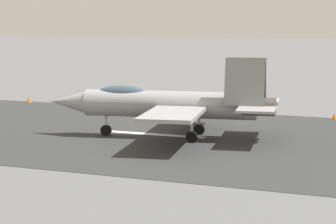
{
  "coord_description": "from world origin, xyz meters",
  "views": [
    {
      "loc": [
        -19.87,
        46.12,
        8.47
      ],
      "look_at": [
        -2.2,
        3.61,
        2.2
      ],
      "focal_mm": 77.2,
      "sensor_mm": 36.0,
      "label": 1
    }
  ],
  "objects_px": {
    "fighter_jet": "(171,103)",
    "crew_person": "(98,100)",
    "marker_cone_mid": "(185,108)",
    "marker_cone_far": "(29,100)",
    "marker_cone_near": "(334,116)"
  },
  "relations": [
    {
      "from": "fighter_jet",
      "to": "crew_person",
      "type": "distance_m",
      "value": 16.01
    },
    {
      "from": "crew_person",
      "to": "marker_cone_mid",
      "type": "bearing_deg",
      "value": -164.09
    },
    {
      "from": "crew_person",
      "to": "fighter_jet",
      "type": "bearing_deg",
      "value": 136.21
    },
    {
      "from": "fighter_jet",
      "to": "crew_person",
      "type": "bearing_deg",
      "value": -43.79
    },
    {
      "from": "crew_person",
      "to": "marker_cone_far",
      "type": "distance_m",
      "value": 8.96
    },
    {
      "from": "marker_cone_far",
      "to": "marker_cone_near",
      "type": "bearing_deg",
      "value": 180.0
    },
    {
      "from": "fighter_jet",
      "to": "marker_cone_far",
      "type": "bearing_deg",
      "value": -33.05
    },
    {
      "from": "crew_person",
      "to": "marker_cone_near",
      "type": "distance_m",
      "value": 20.52
    },
    {
      "from": "marker_cone_near",
      "to": "marker_cone_far",
      "type": "xyz_separation_m",
      "value": [
        29.1,
        0.0,
        0.0
      ]
    },
    {
      "from": "marker_cone_near",
      "to": "marker_cone_mid",
      "type": "xyz_separation_m",
      "value": [
        12.99,
        0.0,
        0.0
      ]
    },
    {
      "from": "fighter_jet",
      "to": "marker_cone_mid",
      "type": "distance_m",
      "value": 13.92
    },
    {
      "from": "marker_cone_near",
      "to": "marker_cone_far",
      "type": "bearing_deg",
      "value": 0.0
    },
    {
      "from": "fighter_jet",
      "to": "crew_person",
      "type": "relative_size",
      "value": 9.81
    },
    {
      "from": "marker_cone_near",
      "to": "marker_cone_mid",
      "type": "relative_size",
      "value": 1.0
    },
    {
      "from": "crew_person",
      "to": "marker_cone_near",
      "type": "xyz_separation_m",
      "value": [
        -20.41,
        -2.11,
        -0.57
      ]
    }
  ]
}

